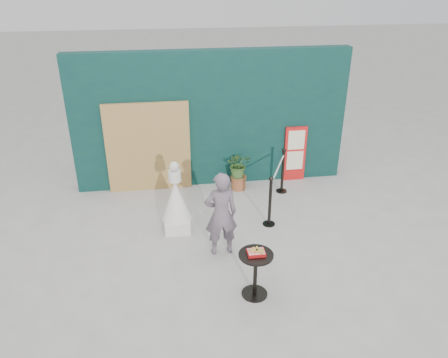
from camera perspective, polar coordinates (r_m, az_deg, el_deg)
ground at (r=7.57m, az=1.33°, el=-10.84°), size 60.00×60.00×0.00m
back_wall at (r=9.65m, az=-1.68°, el=7.77°), size 6.00×0.30×3.00m
bamboo_fence at (r=9.58m, az=-9.86°, el=4.04°), size 1.80×0.08×2.00m
woman at (r=7.39m, az=-0.40°, el=-4.61°), size 0.59×0.41×1.54m
menu_board at (r=10.15m, az=9.24°, el=3.26°), size 0.50×0.07×1.30m
statue at (r=8.15m, az=-6.28°, el=-3.17°), size 0.55×0.55×1.42m
cafe_table at (r=6.65m, az=4.13°, el=-11.52°), size 0.52×0.52×0.75m
food_basket at (r=6.48m, az=4.23°, el=-9.49°), size 0.26×0.19×0.11m
planter at (r=9.64m, az=1.93°, el=1.47°), size 0.53×0.46×0.89m
stanchion_barrier at (r=8.98m, az=6.91°, el=-0.88°), size 0.84×1.54×1.03m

